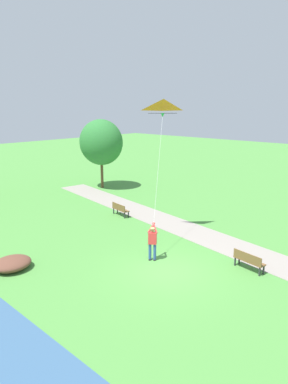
{
  "coord_description": "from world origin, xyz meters",
  "views": [
    {
      "loc": [
        -11.52,
        -9.19,
        7.43
      ],
      "look_at": [
        0.24,
        1.66,
        3.47
      ],
      "focal_mm": 32.52,
      "sensor_mm": 36.0,
      "label": 1
    }
  ],
  "objects_px": {
    "park_bench_near_walkway": "(249,260)",
    "tree_behind_path": "(101,142)",
    "person_kite_flyer": "(153,240)",
    "flying_kite": "(163,109)",
    "park_bench_far_walkway": "(120,209)",
    "lakeside_shrub": "(12,263)"
  },
  "relations": [
    {
      "from": "park_bench_near_walkway",
      "to": "park_bench_far_walkway",
      "type": "xyz_separation_m",
      "value": [
        1.64,
        10.37,
        0.0
      ]
    },
    {
      "from": "flying_kite",
      "to": "tree_behind_path",
      "type": "height_order",
      "value": "flying_kite"
    },
    {
      "from": "lakeside_shrub",
      "to": "flying_kite",
      "type": "bearing_deg",
      "value": -16.38
    },
    {
      "from": "person_kite_flyer",
      "to": "park_bench_far_walkway",
      "type": "bearing_deg",
      "value": 58.98
    },
    {
      "from": "flying_kite",
      "to": "park_bench_far_walkway",
      "type": "height_order",
      "value": "flying_kite"
    },
    {
      "from": "lakeside_shrub",
      "to": "park_bench_far_walkway",
      "type": "bearing_deg",
      "value": 13.68
    },
    {
      "from": "park_bench_far_walkway",
      "to": "tree_behind_path",
      "type": "relative_size",
      "value": 0.25
    },
    {
      "from": "park_bench_near_walkway",
      "to": "lakeside_shrub",
      "type": "distance_m",
      "value": 11.02
    },
    {
      "from": "park_bench_near_walkway",
      "to": "tree_behind_path",
      "type": "relative_size",
      "value": 0.25
    },
    {
      "from": "person_kite_flyer",
      "to": "flying_kite",
      "type": "xyz_separation_m",
      "value": [
        2.87,
        1.79,
        6.23
      ]
    },
    {
      "from": "flying_kite",
      "to": "tree_behind_path",
      "type": "xyz_separation_m",
      "value": [
        5.81,
        12.1,
        -3.05
      ]
    },
    {
      "from": "person_kite_flyer",
      "to": "flying_kite",
      "type": "relative_size",
      "value": 0.31
    },
    {
      "from": "flying_kite",
      "to": "park_bench_near_walkway",
      "type": "distance_m",
      "value": 8.93
    },
    {
      "from": "person_kite_flyer",
      "to": "tree_behind_path",
      "type": "relative_size",
      "value": 0.29
    },
    {
      "from": "person_kite_flyer",
      "to": "park_bench_far_walkway",
      "type": "xyz_separation_m",
      "value": [
        3.83,
        6.36,
        -0.54
      ]
    },
    {
      "from": "flying_kite",
      "to": "park_bench_near_walkway",
      "type": "xyz_separation_m",
      "value": [
        -0.68,
        -5.8,
        -6.76
      ]
    },
    {
      "from": "park_bench_far_walkway",
      "to": "lakeside_shrub",
      "type": "relative_size",
      "value": 0.87
    },
    {
      "from": "person_kite_flyer",
      "to": "tree_behind_path",
      "type": "bearing_deg",
      "value": 58.01
    },
    {
      "from": "person_kite_flyer",
      "to": "flying_kite",
      "type": "bearing_deg",
      "value": 31.96
    },
    {
      "from": "park_bench_far_walkway",
      "to": "tree_behind_path",
      "type": "bearing_deg",
      "value": 57.21
    },
    {
      "from": "park_bench_near_walkway",
      "to": "tree_behind_path",
      "type": "height_order",
      "value": "tree_behind_path"
    },
    {
      "from": "person_kite_flyer",
      "to": "tree_behind_path",
      "type": "xyz_separation_m",
      "value": [
        8.68,
        13.89,
        3.17
      ]
    }
  ]
}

